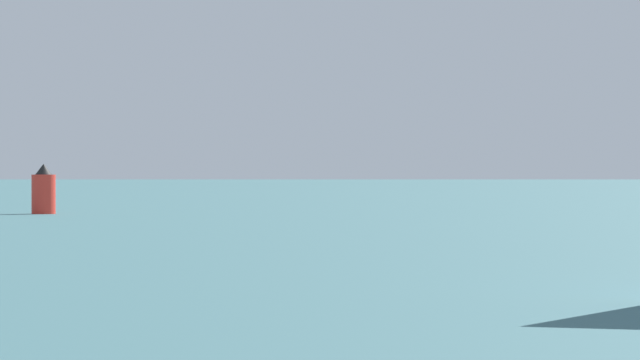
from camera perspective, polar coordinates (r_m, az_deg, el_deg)
The scene contains 2 objects.
distant_headland at distance 1357.88m, azimuth 6.51°, elevation 1.09°, with size 1085.77×267.05×49.26m, color #60665B.
channel_buoy at distance 70.08m, azimuth -10.55°, elevation -0.43°, with size 1.10×1.10×2.32m.
Camera 1 is at (-12.35, -16.65, 1.72)m, focal length 83.48 mm.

